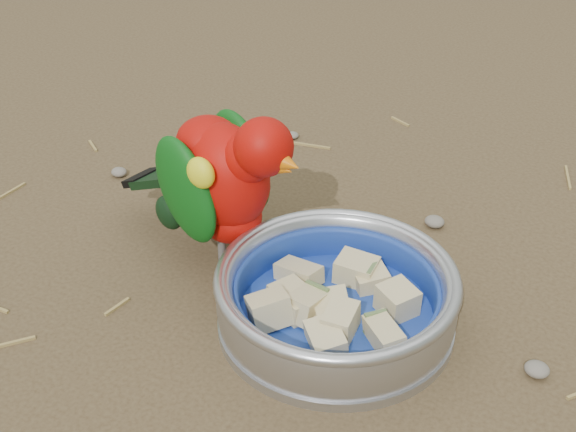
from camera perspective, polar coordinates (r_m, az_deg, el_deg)
The scene contains 6 objects.
ground at distance 0.85m, azimuth 0.39°, elevation -3.98°, with size 60.00×60.00×0.00m, color #4E3D27.
food_bowl at distance 0.78m, azimuth 3.40°, elevation -7.27°, with size 0.23×0.23×0.02m, color #B2B2BA.
bowl_wall at distance 0.76m, azimuth 3.48°, elevation -5.54°, with size 0.23×0.23×0.04m, color #B2B2BA, non-canonical shape.
fruit_wedges at distance 0.76m, azimuth 3.46°, elevation -5.95°, with size 0.14×0.14×0.03m, color #D3BF88, non-canonical shape.
lory_parrot at distance 0.81m, azimuth -4.51°, elevation 1.87°, with size 0.11×0.22×0.18m, color #A80A04, non-canonical shape.
ground_debris at distance 0.85m, azimuth -0.28°, elevation -3.59°, with size 0.90×0.80×0.01m, color olive, non-canonical shape.
Camera 1 is at (0.30, -0.60, 0.51)m, focal length 50.00 mm.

